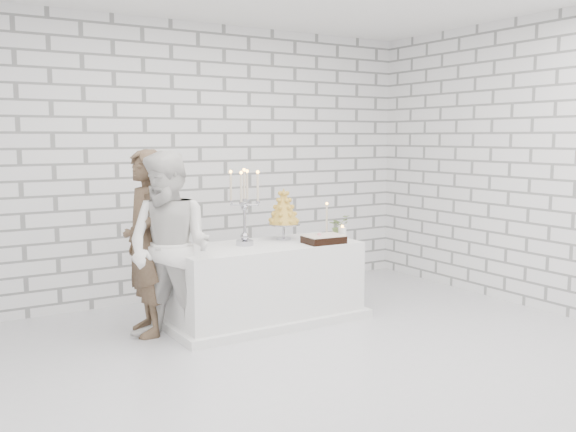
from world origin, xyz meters
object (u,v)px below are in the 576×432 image
(candelabra, at_px, (244,207))
(cake_table, at_px, (265,283))
(croquembouche, at_px, (284,214))
(bride, at_px, (170,249))
(groom, at_px, (146,243))

(candelabra, bearing_deg, cake_table, -17.11)
(cake_table, distance_m, croquembouche, 0.72)
(croquembouche, bearing_deg, bride, -166.65)
(cake_table, relative_size, bride, 1.09)
(cake_table, bearing_deg, bride, -170.92)
(groom, relative_size, bride, 1.00)
(croquembouche, bearing_deg, cake_table, -153.66)
(cake_table, height_order, groom, groom)
(cake_table, relative_size, groom, 1.08)
(groom, bearing_deg, cake_table, 82.99)
(groom, distance_m, croquembouche, 1.42)
(cake_table, bearing_deg, groom, 169.21)
(bride, height_order, croquembouche, bride)
(cake_table, height_order, candelabra, candelabra)
(groom, height_order, candelabra, groom)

